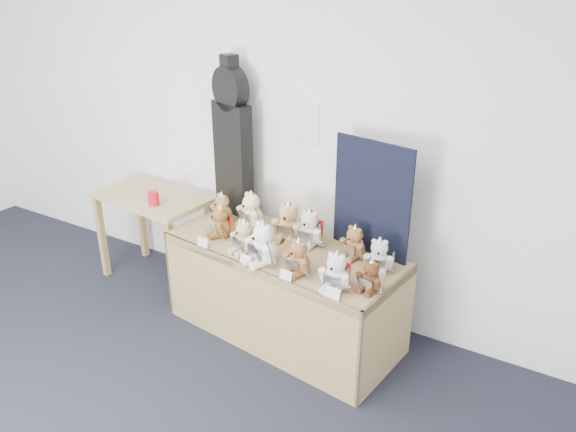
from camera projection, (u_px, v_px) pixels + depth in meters
The scene contains 22 objects.
room_shell at pixel (305, 124), 3.98m from camera, with size 6.00×6.00×6.00m.
display_table at pixel (277, 271), 3.88m from camera, with size 1.75×0.90×0.70m.
side_table at pixel (152, 210), 4.59m from camera, with size 0.97×0.60×0.78m.
guitar_case at pixel (232, 139), 4.20m from camera, with size 0.38×0.22×1.21m.
navy_board at pixel (372, 198), 3.66m from camera, with size 0.58×0.02×0.78m, color black.
red_cup at pixel (154, 198), 4.34m from camera, with size 0.08×0.08×0.11m, color red.
teddy_front_far_left at pixel (220, 222), 4.00m from camera, with size 0.21×0.21×0.26m.
teddy_front_left at pixel (244, 238), 3.77m from camera, with size 0.22×0.20×0.27m.
teddy_front_centre at pixel (263, 245), 3.63m from camera, with size 0.26×0.25×0.33m.
teddy_front_right at pixel (298, 258), 3.51m from camera, with size 0.22×0.20×0.27m.
teddy_front_far_right at pixel (336, 273), 3.34m from camera, with size 0.22×0.18×0.27m.
teddy_front_end at pixel (370, 277), 3.33m from camera, with size 0.19×0.16×0.23m.
teddy_back_left at pixel (251, 212), 4.13m from camera, with size 0.25×0.23×0.30m.
teddy_back_centre_left at pixel (288, 223), 3.94m from camera, with size 0.26×0.22×0.31m.
teddy_back_centre_right at pixel (309, 229), 3.87m from camera, with size 0.24×0.20×0.30m.
teddy_back_right at pixel (354, 243), 3.71m from camera, with size 0.21×0.19×0.25m.
teddy_back_end at pixel (379, 257), 3.54m from camera, with size 0.21×0.19×0.25m.
teddy_back_far_left at pixel (222, 209), 4.22m from camera, with size 0.21×0.20×0.26m.
entry_card_a at pixel (203, 242), 3.86m from camera, with size 0.09×0.00×0.07m, color silver.
entry_card_b at pixel (245, 259), 3.64m from camera, with size 0.09×0.00×0.06m, color silver.
entry_card_c at pixel (286, 275), 3.46m from camera, with size 0.09×0.00×0.07m, color silver.
entry_card_d at pixel (333, 293), 3.27m from camera, with size 0.10×0.00×0.07m, color silver.
Camera 1 is at (2.61, -0.92, 2.49)m, focal length 35.00 mm.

